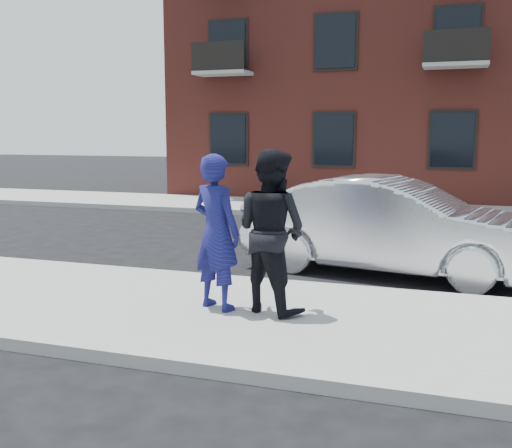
% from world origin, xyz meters
% --- Properties ---
extents(ground, '(100.00, 100.00, 0.00)m').
position_xyz_m(ground, '(0.00, 0.00, 0.00)').
color(ground, black).
rests_on(ground, ground).
extents(near_sidewalk, '(50.00, 3.50, 0.15)m').
position_xyz_m(near_sidewalk, '(0.00, -0.25, 0.07)').
color(near_sidewalk, gray).
rests_on(near_sidewalk, ground).
extents(near_curb, '(50.00, 0.10, 0.15)m').
position_xyz_m(near_curb, '(0.00, 1.55, 0.07)').
color(near_curb, '#999691').
rests_on(near_curb, ground).
extents(far_sidewalk, '(50.00, 3.50, 0.15)m').
position_xyz_m(far_sidewalk, '(0.00, 11.25, 0.07)').
color(far_sidewalk, gray).
rests_on(far_sidewalk, ground).
extents(far_curb, '(50.00, 0.10, 0.15)m').
position_xyz_m(far_curb, '(0.00, 9.45, 0.07)').
color(far_curb, '#999691').
rests_on(far_curb, ground).
extents(apartment_building, '(24.30, 10.30, 12.30)m').
position_xyz_m(apartment_building, '(2.00, 18.00, 6.16)').
color(apartment_building, maroon).
rests_on(apartment_building, ground).
extents(silver_sedan, '(5.27, 2.58, 1.66)m').
position_xyz_m(silver_sedan, '(-0.71, 3.15, 0.83)').
color(silver_sedan, silver).
rests_on(silver_sedan, ground).
extents(man_hoodie, '(0.86, 0.71, 2.00)m').
position_xyz_m(man_hoodie, '(-2.59, -0.16, 1.15)').
color(man_hoodie, navy).
rests_on(man_hoodie, near_sidewalk).
extents(man_peacoat, '(1.22, 1.10, 2.07)m').
position_xyz_m(man_peacoat, '(-1.90, -0.03, 1.18)').
color(man_peacoat, black).
rests_on(man_peacoat, near_sidewalk).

